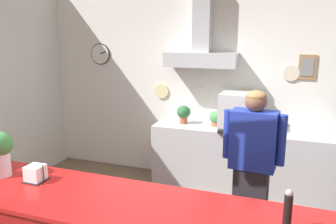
% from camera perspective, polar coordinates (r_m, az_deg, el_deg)
% --- Properties ---
extents(back_wall_assembly, '(5.60, 2.76, 3.01)m').
position_cam_1_polar(back_wall_assembly, '(4.76, 8.93, 6.14)').
color(back_wall_assembly, '#9E9E99').
rests_on(back_wall_assembly, ground_plane).
extents(back_prep_counter, '(2.36, 0.63, 0.93)m').
position_cam_1_polar(back_prep_counter, '(4.74, 12.10, -8.22)').
color(back_prep_counter, '#B7BABF').
rests_on(back_prep_counter, ground_plane).
extents(shop_worker, '(0.58, 0.26, 1.65)m').
position_cam_1_polar(shop_worker, '(3.38, 13.98, -9.28)').
color(shop_worker, '#232328').
rests_on(shop_worker, ground_plane).
extents(espresso_machine, '(0.51, 0.57, 0.48)m').
position_cam_1_polar(espresso_machine, '(4.51, 12.08, 0.13)').
color(espresso_machine, silver).
rests_on(espresso_machine, back_prep_counter).
extents(potted_basil, '(0.19, 0.19, 0.25)m').
position_cam_1_polar(potted_basil, '(4.69, 2.65, -0.20)').
color(potted_basil, '#9E563D').
rests_on(potted_basil, back_prep_counter).
extents(potted_sage, '(0.18, 0.18, 0.21)m').
position_cam_1_polar(potted_sage, '(4.61, 8.10, -0.98)').
color(potted_sage, '#9E563D').
rests_on(potted_sage, back_prep_counter).
extents(pepper_grinder, '(0.05, 0.05, 0.25)m').
position_cam_1_polar(pepper_grinder, '(2.08, 19.58, -15.36)').
color(pepper_grinder, black).
rests_on(pepper_grinder, service_counter).
extents(napkin_holder, '(0.15, 0.15, 0.14)m').
position_cam_1_polar(napkin_holder, '(2.78, -21.47, -9.69)').
color(napkin_holder, '#262628').
rests_on(napkin_holder, service_counter).
extents(basil_vase, '(0.20, 0.20, 0.36)m').
position_cam_1_polar(basil_vase, '(2.93, -26.46, -6.09)').
color(basil_vase, silver).
rests_on(basil_vase, service_counter).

